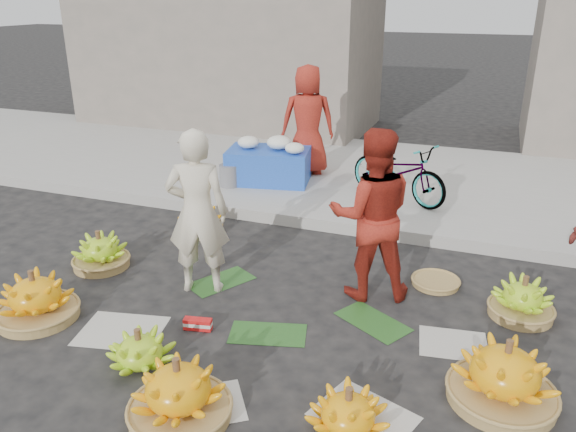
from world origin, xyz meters
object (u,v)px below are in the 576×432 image
(banana_bunch_0, at_px, (35,298))
(bicycle, at_px, (399,171))
(banana_bunch_4, at_px, (504,375))
(vendor_cream, at_px, (197,213))
(flower_table, at_px, (269,163))

(banana_bunch_0, distance_m, bicycle, 4.64)
(banana_bunch_4, height_order, bicycle, bicycle)
(banana_bunch_0, xyz_separation_m, banana_bunch_4, (3.90, 0.29, 0.02))
(vendor_cream, distance_m, bicycle, 3.23)
(banana_bunch_4, xyz_separation_m, bicycle, (-1.40, 3.62, 0.29))
(flower_table, bearing_deg, bicycle, -14.28)
(banana_bunch_0, height_order, vendor_cream, vendor_cream)
(banana_bunch_0, height_order, flower_table, flower_table)
(banana_bunch_0, relative_size, vendor_cream, 0.49)
(flower_table, height_order, bicycle, bicycle)
(vendor_cream, distance_m, flower_table, 3.09)
(vendor_cream, bearing_deg, banana_bunch_0, 22.41)
(banana_bunch_0, distance_m, banana_bunch_4, 3.91)
(vendor_cream, height_order, bicycle, vendor_cream)
(banana_bunch_4, height_order, flower_table, flower_table)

